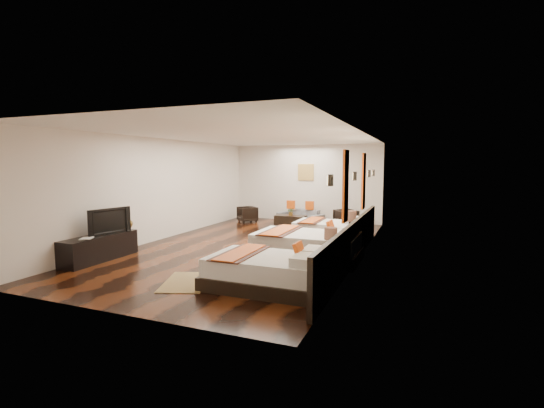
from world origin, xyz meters
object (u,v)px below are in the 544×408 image
at_px(bed_mid, 308,245).
at_px(bed_far, 331,230).
at_px(tv, 107,221).
at_px(sofa, 300,216).
at_px(tv_console, 100,248).
at_px(book, 81,239).
at_px(figurine, 125,222).
at_px(coffee_table, 291,221).
at_px(armchair_left, 247,214).
at_px(table_plant, 291,212).
at_px(armchair_right, 346,219).
at_px(nightstand_b, 350,237).
at_px(bed_near, 272,271).
at_px(nightstand_a, 330,258).

height_order(bed_mid, bed_far, bed_mid).
height_order(tv, sofa, tv).
distance_m(tv_console, book, 0.56).
distance_m(figurine, coffee_table, 5.49).
distance_m(bed_mid, sofa, 5.21).
relative_size(armchair_left, table_plant, 2.45).
bearing_deg(armchair_right, nightstand_b, -116.46).
height_order(bed_far, sofa, bed_far).
relative_size(bed_near, nightstand_b, 2.19).
bearing_deg(table_plant, bed_near, -74.05).
xyz_separation_m(bed_mid, sofa, (-1.73, 4.92, -0.06)).
bearing_deg(bed_near, book, -178.03).
relative_size(nightstand_b, sofa, 0.58).
xyz_separation_m(nightstand_a, armchair_left, (-4.31, 5.40, -0.03)).
bearing_deg(table_plant, sofa, 91.12).
bearing_deg(armchair_left, bed_mid, -8.18).
bearing_deg(tv_console, bed_far, 44.58).
relative_size(book, armchair_right, 0.45).
bearing_deg(bed_far, armchair_left, 150.36).
relative_size(book, sofa, 0.18).
distance_m(bed_far, tv_console, 5.89).
bearing_deg(table_plant, nightstand_a, -63.27).
xyz_separation_m(bed_far, nightstand_b, (0.75, -1.27, 0.08)).
distance_m(tv, armchair_right, 7.38).
height_order(nightstand_a, tv_console, nightstand_a).
xyz_separation_m(figurine, armchair_left, (0.63, 5.38, -0.45)).
bearing_deg(tv_console, tv, 75.33).
xyz_separation_m(bed_far, tv, (-4.15, -3.94, 0.58)).
bearing_deg(armchair_left, bed_far, 13.01).
bearing_deg(bed_near, nightstand_b, 76.84).
relative_size(tv, coffee_table, 1.01).
distance_m(nightstand_b, tv, 5.60).
bearing_deg(bed_mid, armchair_right, 90.01).
relative_size(bed_mid, armchair_left, 3.73).
height_order(bed_far, armchair_left, bed_far).
relative_size(sofa, armchair_left, 2.69).
bearing_deg(nightstand_a, bed_near, -124.29).
xyz_separation_m(tv_console, coffee_table, (2.47, 5.65, -0.08)).
bearing_deg(tv, bed_mid, -57.44).
bearing_deg(bed_mid, bed_near, -90.06).
bearing_deg(nightstand_b, tv, -151.38).
relative_size(bed_near, nightstand_a, 2.37).
xyz_separation_m(bed_far, coffee_table, (-1.72, 1.52, -0.06)).
bearing_deg(armchair_left, coffee_table, 27.18).
height_order(sofa, armchair_right, armchair_right).
bearing_deg(book, bed_far, 47.73).
bearing_deg(armchair_right, tv_console, -162.65).
relative_size(tv, table_plant, 3.97).
bearing_deg(table_plant, book, -112.19).
distance_m(sofa, armchair_left, 1.92).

